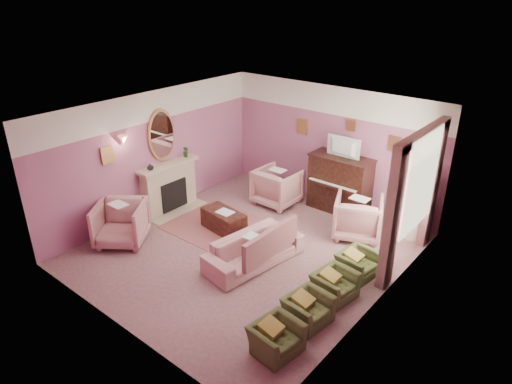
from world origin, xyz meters
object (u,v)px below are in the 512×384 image
Objects in this scene: floral_armchair_left at (277,185)px; floral_armchair_front at (120,221)px; olive_chair_d at (358,260)px; piano at (340,184)px; sofa at (254,245)px; floral_armchair_right at (358,215)px; side_table at (415,221)px; olive_chair_a at (276,334)px; coffee_table at (224,221)px; olive_chair_b at (308,305)px; olive_chair_c at (335,281)px; television at (342,146)px.

floral_armchair_front is (-1.35, -3.49, 0.00)m from floral_armchair_left.
olive_chair_d is at bearing -26.18° from floral_armchair_left.
olive_chair_d is at bearing -52.20° from piano.
floral_armchair_right reaches higher than sofa.
olive_chair_d is at bearing -96.65° from side_table.
olive_chair_a is (1.62, -4.55, -0.34)m from piano.
floral_armchair_front is at bearing -126.49° from coffee_table.
sofa reaches higher than olive_chair_b.
olive_chair_a is 2.46m from olive_chair_d.
floral_armchair_left is at bearing 117.59° from sofa.
floral_armchair_right is (2.33, 1.61, 0.27)m from coffee_table.
floral_armchair_left reaches higher than olive_chair_b.
olive_chair_a is (2.93, -3.90, -0.19)m from floral_armchair_left.
floral_armchair_front is at bearing -122.80° from piano.
piano is 4.08m from olive_chair_b.
television is at bearing 119.54° from olive_chair_c.
piano is at bearing 26.22° from floral_armchair_left.
piano is at bearing 127.80° from olive_chair_d.
television reaches higher than coffee_table.
floral_armchair_left is 3.71m from olive_chair_c.
coffee_table is (-1.40, -2.43, -0.43)m from piano.
floral_armchair_right is (1.01, 2.18, 0.09)m from sofa.
sofa is at bearing -114.92° from floral_armchair_right.
floral_armchair_left is at bearing 142.36° from olive_chair_c.
television reaches higher than side_table.
television reaches higher than olive_chair_c.
coffee_table is at bearing 145.00° from olive_chair_a.
floral_armchair_left is 1.39× the size of olive_chair_a.
sofa is 2.81× the size of olive_chair_b.
olive_chair_b is (0.00, 0.82, 0.00)m from olive_chair_a.
olive_chair_c is at bearing -94.76° from side_table.
floral_armchair_left is (0.09, 1.78, 0.27)m from coffee_table.
olive_chair_c is (1.71, 0.09, -0.10)m from sofa.
piano is at bearing 113.49° from olive_chair_b.
olive_chair_b and olive_chair_c have the same top height.
television is 1.13× the size of olive_chair_a.
coffee_table is at bearing -120.53° from television.
side_table is at bearing 42.15° from floral_armchair_front.
floral_armchair_right reaches higher than coffee_table.
olive_chair_d is (4.28, 2.04, -0.19)m from floral_armchair_front.
floral_armchair_front is 1.39× the size of olive_chair_b.
olive_chair_d is at bearing 25.51° from floral_armchair_front.
floral_armchair_right is at bearing 42.71° from floral_armchair_front.
floral_armchair_right reaches higher than olive_chair_c.
coffee_table is 1.42× the size of olive_chair_b.
television is 2.24m from side_table.
floral_armchair_left reaches higher than olive_chair_a.
piano is 4.84m from olive_chair_a.
television is at bearing 140.18° from floral_armchair_right.
floral_armchair_left is at bearing -153.78° from piano.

